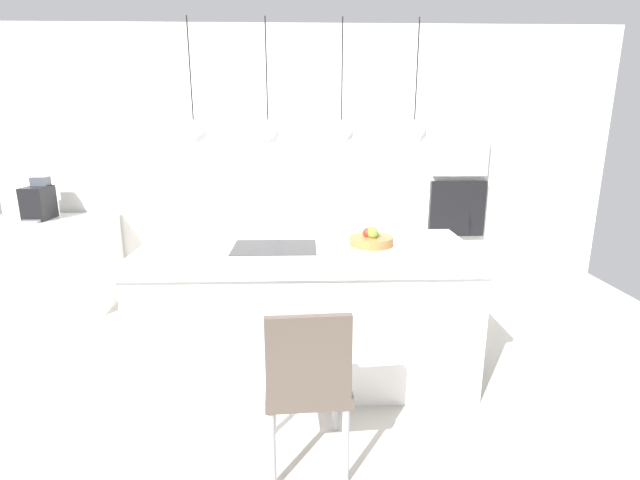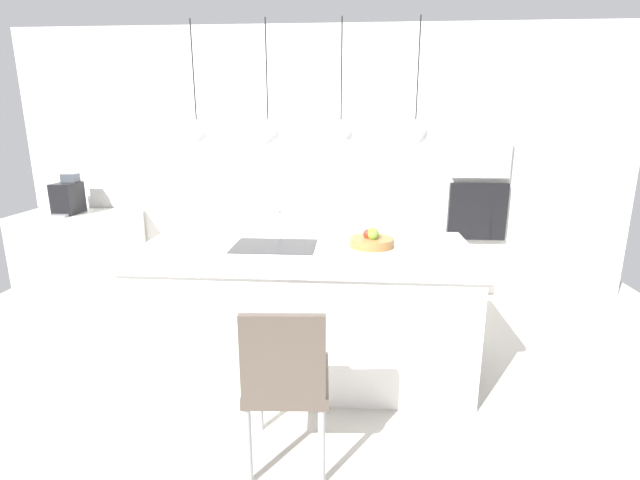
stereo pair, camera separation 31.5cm
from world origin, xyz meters
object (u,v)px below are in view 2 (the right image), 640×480
at_px(chair_near, 286,377).
at_px(oven, 477,211).
at_px(fruit_bowl, 372,240).
at_px(microwave, 481,160).
at_px(coffee_machine, 68,197).

bearing_deg(chair_near, oven, 59.04).
xyz_separation_m(fruit_bowl, oven, (1.09, 1.54, -0.08)).
distance_m(fruit_bowl, chair_near, 1.20).
bearing_deg(oven, microwave, 0.00).
xyz_separation_m(fruit_bowl, microwave, (1.09, 1.54, 0.42)).
xyz_separation_m(coffee_machine, oven, (3.99, 0.30, -0.14)).
relative_size(coffee_machine, microwave, 0.70).
distance_m(fruit_bowl, coffee_machine, 3.16).
relative_size(coffee_machine, chair_near, 0.42).
bearing_deg(chair_near, fruit_bowl, 66.23).
bearing_deg(coffee_machine, chair_near, -42.64).
bearing_deg(coffee_machine, oven, 4.26).
xyz_separation_m(coffee_machine, microwave, (3.99, 0.30, 0.36)).
xyz_separation_m(fruit_bowl, chair_near, (-0.45, -1.02, -0.45)).
bearing_deg(fruit_bowl, microwave, 54.80).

